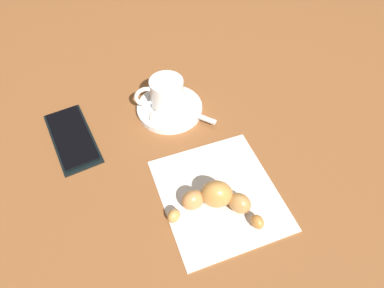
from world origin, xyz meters
name	(u,v)px	position (x,y,z in m)	size (l,w,h in m)	color
ground_plane	(186,142)	(0.00, 0.00, 0.00)	(1.80, 1.80, 0.00)	brown
saucer	(170,108)	(0.08, 0.02, 0.01)	(0.12, 0.12, 0.01)	white
espresso_cup	(166,94)	(0.08, 0.02, 0.04)	(0.06, 0.09, 0.06)	white
teaspoon	(170,105)	(0.08, 0.02, 0.01)	(0.10, 0.12, 0.01)	silver
sugar_packet	(171,116)	(0.05, 0.02, 0.01)	(0.07, 0.02, 0.01)	beige
napkin	(219,194)	(-0.11, -0.03, 0.00)	(0.19, 0.17, 0.00)	silver
croissant	(216,199)	(-0.13, -0.02, 0.02)	(0.08, 0.14, 0.04)	#C57D39
cell_phone	(72,137)	(0.04, 0.19, 0.00)	(0.16, 0.11, 0.01)	black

